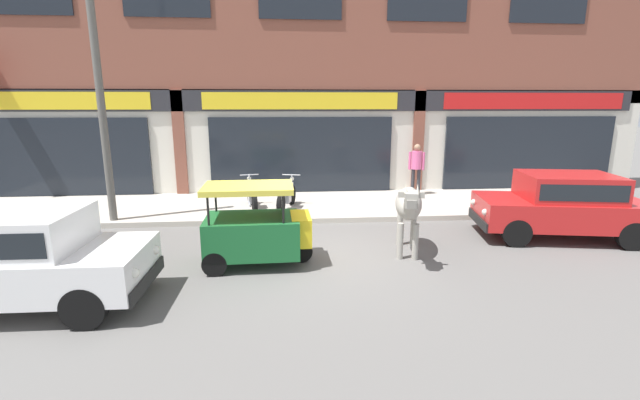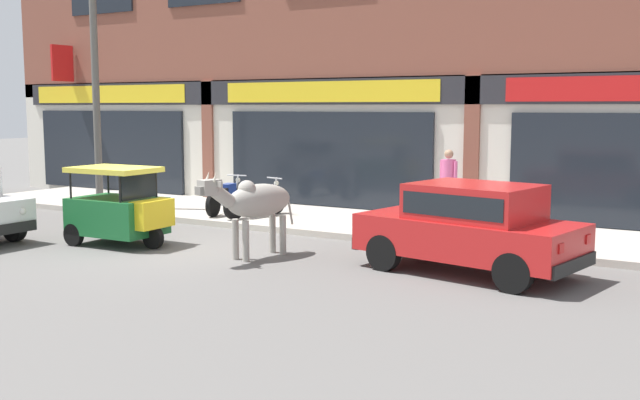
% 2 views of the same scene
% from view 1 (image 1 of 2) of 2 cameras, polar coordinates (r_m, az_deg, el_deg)
% --- Properties ---
extents(ground_plane, '(90.00, 90.00, 0.00)m').
position_cam_1_polar(ground_plane, '(8.72, -0.77, -7.16)').
color(ground_plane, '#605E5B').
extents(sidewalk, '(19.00, 3.45, 0.14)m').
position_cam_1_polar(sidewalk, '(12.46, -2.06, -0.73)').
color(sidewalk, '#B7AFA3').
rests_on(sidewalk, ground).
extents(shop_building, '(23.00, 1.40, 9.92)m').
position_cam_1_polar(shop_building, '(14.21, -2.66, 19.96)').
color(shop_building, brown).
rests_on(shop_building, ground).
extents(cow, '(0.90, 2.11, 1.61)m').
position_cam_1_polar(cow, '(8.63, 11.74, -0.68)').
color(cow, '#9E998E').
rests_on(cow, ground).
extents(car_0, '(3.63, 1.65, 1.46)m').
position_cam_1_polar(car_0, '(7.65, -35.27, -6.03)').
color(car_0, black).
rests_on(car_0, ground).
extents(car_1, '(3.79, 2.20, 1.46)m').
position_cam_1_polar(car_1, '(10.93, 29.65, -0.32)').
color(car_1, black).
rests_on(car_1, ground).
extents(auto_rickshaw, '(2.00, 1.20, 1.52)m').
position_cam_1_polar(auto_rickshaw, '(8.08, -8.46, -4.01)').
color(auto_rickshaw, black).
rests_on(auto_rickshaw, ground).
extents(motorcycle_0, '(0.57, 1.80, 0.88)m').
position_cam_1_polar(motorcycle_0, '(11.79, -9.06, 0.61)').
color(motorcycle_0, black).
rests_on(motorcycle_0, sidewalk).
extents(motorcycle_1, '(0.69, 1.78, 0.88)m').
position_cam_1_polar(motorcycle_1, '(11.66, -4.48, 0.59)').
color(motorcycle_1, black).
rests_on(motorcycle_1, sidewalk).
extents(pedestrian, '(0.47, 0.32, 1.60)m').
position_cam_1_polar(pedestrian, '(13.81, 12.74, 4.74)').
color(pedestrian, '#2D2D33').
rests_on(pedestrian, sidewalk).
extents(utility_pole, '(0.18, 0.18, 6.46)m').
position_cam_1_polar(utility_pole, '(11.50, -27.37, 13.35)').
color(utility_pole, '#595651').
rests_on(utility_pole, sidewalk).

